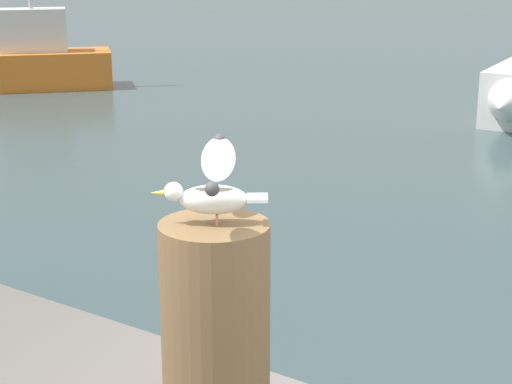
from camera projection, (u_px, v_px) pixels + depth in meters
name	position (u px, v px, depth m)	size (l,w,h in m)	color
mooring_post	(216.00, 332.00, 3.04)	(0.38, 0.38, 0.79)	brown
seagull	(213.00, 188.00, 2.89)	(0.47, 0.61, 0.24)	#C66E60
boat_orange	(0.00, 64.00, 18.03)	(3.85, 4.01, 4.60)	orange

